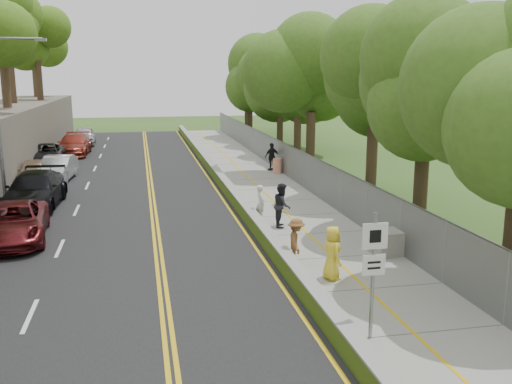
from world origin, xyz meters
TOP-DOWN VIEW (x-y plane):
  - ground at (0.00, 0.00)m, footprint 140.00×140.00m
  - road at (-5.40, 15.00)m, footprint 11.20×66.00m
  - sidewalk at (2.55, 15.00)m, footprint 4.20×66.00m
  - jersey_barrier at (0.25, 15.00)m, footprint 0.42×66.00m
  - chainlink_fence at (4.65, 15.00)m, footprint 0.04×66.00m
  - trees_fenceside at (7.00, 15.00)m, footprint 7.00×66.00m
  - streetlight at (-10.46, 14.00)m, footprint 2.52×0.22m
  - signpost at (1.05, -3.02)m, footprint 0.62×0.09m
  - construction_barrel at (4.30, 19.81)m, footprint 0.57×0.57m
  - concrete_block at (4.30, 3.00)m, footprint 1.36×1.08m
  - car_2 at (-9.00, 7.31)m, footprint 2.84×5.36m
  - car_3 at (-9.14, 12.97)m, footprint 2.61×5.81m
  - car_4 at (-10.27, 19.37)m, footprint 1.79×4.11m
  - car_5 at (-9.00, 19.92)m, footprint 1.94×4.56m
  - car_6 at (-10.60, 26.01)m, footprint 2.69×5.41m
  - car_7 at (-9.19, 30.88)m, footprint 2.48×5.64m
  - car_8 at (-9.00, 37.55)m, footprint 1.99×4.62m
  - painter_0 at (1.45, 1.00)m, footprint 0.61×0.87m
  - painter_1 at (0.75, 8.28)m, footprint 0.44×0.62m
  - painter_2 at (1.45, 7.27)m, footprint 0.90×1.04m
  - painter_3 at (0.75, 2.60)m, footprint 0.74×1.09m
  - person_far at (4.20, 20.91)m, footprint 1.14×0.78m

SIDE VIEW (x-z plane):
  - ground at x=0.00m, z-range 0.00..0.00m
  - road at x=-5.40m, z-range 0.00..0.04m
  - sidewalk at x=2.55m, z-range 0.00..0.05m
  - jersey_barrier at x=0.25m, z-range 0.00..0.60m
  - concrete_block at x=4.30m, z-range 0.05..0.89m
  - construction_barrel at x=4.30m, z-range 0.05..0.99m
  - car_4 at x=-10.27m, z-range 0.04..1.42m
  - car_2 at x=-9.00m, z-range 0.04..1.48m
  - car_5 at x=-9.00m, z-range 0.04..1.50m
  - car_6 at x=-10.60m, z-range 0.04..1.51m
  - car_8 at x=-9.00m, z-range 0.04..1.60m
  - painter_3 at x=0.75m, z-range 0.05..1.60m
  - car_7 at x=-9.19m, z-range 0.04..1.65m
  - painter_1 at x=0.75m, z-range 0.05..1.64m
  - car_3 at x=-9.14m, z-range 0.04..1.69m
  - painter_0 at x=1.45m, z-range 0.05..1.73m
  - person_far at x=4.20m, z-range 0.05..1.85m
  - painter_2 at x=1.45m, z-range 0.05..1.87m
  - chainlink_fence at x=4.65m, z-range 0.00..2.00m
  - signpost at x=1.05m, z-range 0.41..3.51m
  - streetlight at x=-10.46m, z-range 0.64..8.64m
  - trees_fenceside at x=7.00m, z-range 0.00..14.00m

